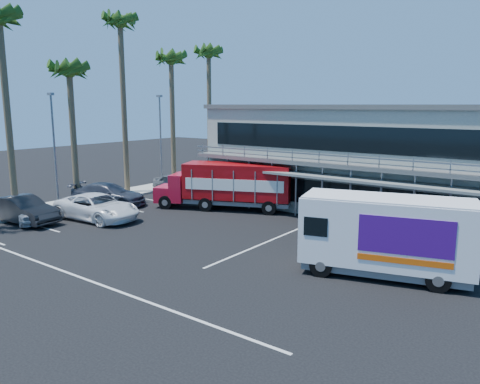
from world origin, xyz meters
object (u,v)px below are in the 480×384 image
Objects in this scene: red_truck at (229,184)px; white_van at (386,235)px; parked_car_b at (23,210)px; parked_car_a at (30,209)px.

red_truck is 1.31× the size of white_van.
red_truck is 13.36m from parked_car_b.
white_van is 1.58× the size of parked_car_a.
red_truck is at bearing 139.63° from white_van.
parked_car_a is (-21.35, -4.00, -1.03)m from white_van.
white_van is (13.47, -6.24, 0.05)m from red_truck.
red_truck is 14.84m from white_van.
white_van is at bearing -60.19° from parked_car_a.
white_van reaches higher than red_truck.
parked_car_b is at bearing 176.39° from white_van.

